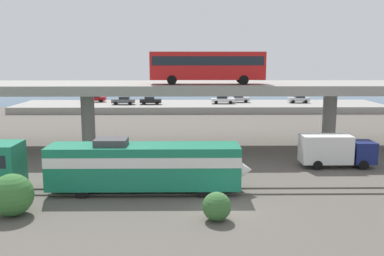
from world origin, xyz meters
name	(u,v)px	position (x,y,z in m)	size (l,w,h in m)	color
ground_plane	(224,211)	(0.00, 0.00, 0.00)	(260.00, 260.00, 0.00)	#565149
rail_strip_near	(220,194)	(0.00, 3.27, 0.06)	(110.00, 0.12, 0.12)	#59544C
rail_strip_far	(219,188)	(0.00, 4.73, 0.06)	(110.00, 0.12, 0.12)	#59544C
train_locomotive	(154,164)	(-5.01, 4.00, 2.19)	(15.35, 3.04, 4.18)	#197A56
highway_overpass	(209,89)	(0.00, 20.00, 6.65)	(96.00, 10.71, 7.34)	gray
transit_bus_on_overpass	(207,65)	(-0.34, 18.00, 9.40)	(12.00, 2.68, 3.40)	red
service_truck_west	(335,150)	(11.33, 11.36, 1.64)	(6.80, 2.46, 3.04)	navy
pier_parking_lot	(200,106)	(0.00, 55.00, 0.62)	(69.93, 13.60, 1.24)	gray
parked_car_0	(124,100)	(-14.54, 53.12, 2.01)	(4.33, 1.87, 1.50)	#515459
parked_car_1	(150,100)	(-9.44, 53.36, 2.01)	(4.03, 1.92, 1.50)	black
parked_car_2	(223,100)	(4.46, 54.47, 2.01)	(4.47, 1.93, 1.50)	silver
parked_car_3	(94,98)	(-21.05, 57.85, 2.01)	(4.53, 1.99, 1.50)	maroon
parked_car_4	(299,99)	(19.55, 55.73, 2.01)	(4.05, 1.88, 1.50)	#B7B7BC
parked_car_5	(239,98)	(7.88, 56.71, 2.01)	(4.03, 1.86, 1.50)	#B7B7BC
harbor_water	(197,98)	(0.00, 78.00, 0.00)	(140.00, 36.00, 0.01)	#385B7A
shrub_left	(12,195)	(-13.86, -0.66, 1.38)	(2.77, 2.77, 2.77)	#366F33
shrub_right	(217,206)	(-0.63, -1.69, 0.92)	(1.84, 1.84, 1.84)	#366732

